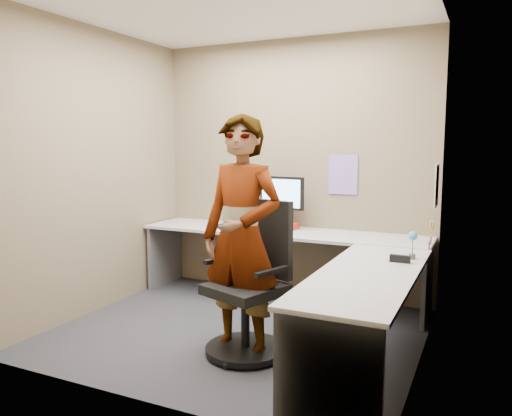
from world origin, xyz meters
The scene contains 21 objects.
ground centered at (0.00, 0.00, 0.00)m, with size 3.00×3.00×0.00m, color #242429.
wall_back centered at (0.00, 1.30, 1.35)m, with size 3.00×3.00×0.00m, color brown.
wall_right centered at (1.50, 0.00, 1.35)m, with size 2.70×2.70×0.00m, color brown.
wall_left centered at (-1.50, 0.00, 1.35)m, with size 2.70×2.70×0.00m, color brown.
ceiling centered at (0.00, 0.00, 2.70)m, with size 3.00×3.00×0.00m, color white.
desk centered at (0.44, 0.39, 0.59)m, with size 2.98×2.58×0.73m.
paper_ream centered at (-0.04, 1.07, 0.76)m, with size 0.32×0.23×0.06m, color red.
monitor centered at (-0.04, 1.09, 1.08)m, with size 0.51×0.18×0.48m.
laptop centered at (-0.58, 0.97, 0.79)m, with size 0.40×0.37×0.23m.
trackball_mouse centered at (-0.47, 0.85, 0.76)m, with size 0.12×0.08×0.07m.
origami centered at (-0.05, 0.79, 0.76)m, with size 0.10×0.10×0.06m, color white.
stapler centered at (1.33, 0.07, 0.76)m, with size 0.15×0.04×0.06m, color black.
flower centered at (1.40, 0.23, 0.87)m, with size 0.07×0.07×0.22m.
calendar_purple centered at (0.55, 1.29, 1.30)m, with size 0.30×0.01×0.40m, color #846BB7.
calendar_white centered at (1.49, 0.90, 1.25)m, with size 0.01×0.28×0.38m, color white.
sticky_note_a centered at (1.49, 0.55, 0.95)m, with size 0.01×0.07×0.07m, color #F2E059.
sticky_note_b centered at (1.49, 0.60, 0.82)m, with size 0.01×0.07×0.07m, color pink.
sticky_note_c centered at (1.49, 0.48, 0.80)m, with size 0.01×0.07×0.07m, color pink.
sticky_note_d centered at (1.49, 0.70, 0.92)m, with size 0.01×0.07×0.07m, color #F2E059.
office_chair centered at (0.30, -0.33, 0.47)m, with size 0.67×0.66×1.16m.
person centered at (0.24, -0.39, 0.91)m, with size 0.67×0.44×1.83m, color #999399.
Camera 1 is at (1.91, -3.67, 1.60)m, focal length 35.00 mm.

